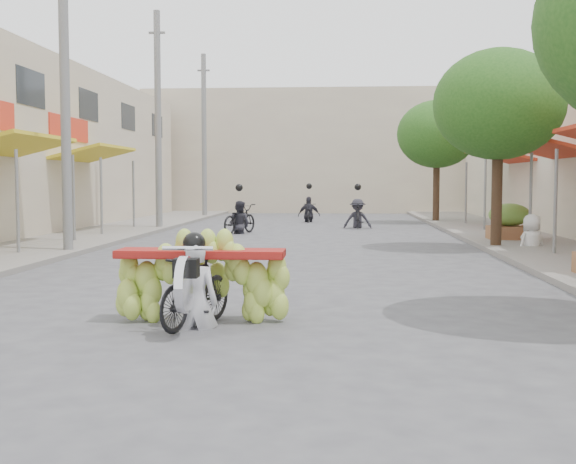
{
  "coord_description": "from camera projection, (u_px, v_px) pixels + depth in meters",
  "views": [
    {
      "loc": [
        1.3,
        -5.29,
        1.8
      ],
      "look_at": [
        0.58,
        4.63,
        1.1
      ],
      "focal_mm": 45.0,
      "sensor_mm": 36.0,
      "label": 1
    }
  ],
  "objects": [
    {
      "name": "ground",
      "position": [
        168.0,
        419.0,
        5.48
      ],
      "size": [
        120.0,
        120.0,
        0.0
      ],
      "primitive_type": "plane",
      "color": "#525257",
      "rests_on": "ground"
    },
    {
      "name": "sidewalk_left",
      "position": [
        53.0,
        241.0,
        20.91
      ],
      "size": [
        4.0,
        60.0,
        0.12
      ],
      "primitive_type": "cube",
      "color": "gray",
      "rests_on": "ground"
    },
    {
      "name": "sidewalk_right",
      "position": [
        547.0,
        244.0,
        19.9
      ],
      "size": [
        4.0,
        60.0,
        0.12
      ],
      "primitive_type": "cube",
      "color": "gray",
      "rests_on": "ground"
    },
    {
      "name": "far_building",
      "position": [
        319.0,
        153.0,
        43.04
      ],
      "size": [
        20.0,
        6.0,
        7.0
      ],
      "primitive_type": "cube",
      "color": "#C2B399",
      "rests_on": "ground"
    },
    {
      "name": "utility_pole_mid",
      "position": [
        65.0,
        90.0,
        17.53
      ],
      "size": [
        0.6,
        0.24,
        8.0
      ],
      "color": "slate",
      "rests_on": "ground"
    },
    {
      "name": "utility_pole_far",
      "position": [
        158.0,
        120.0,
        26.48
      ],
      "size": [
        0.6,
        0.24,
        8.0
      ],
      "color": "slate",
      "rests_on": "ground"
    },
    {
      "name": "utility_pole_back",
      "position": [
        204.0,
        136.0,
        35.43
      ],
      "size": [
        0.6,
        0.24,
        8.0
      ],
      "color": "slate",
      "rests_on": "ground"
    },
    {
      "name": "street_tree_mid",
      "position": [
        499.0,
        105.0,
        18.75
      ],
      "size": [
        3.4,
        3.4,
        5.25
      ],
      "color": "#3A2719",
      "rests_on": "ground"
    },
    {
      "name": "street_tree_far",
      "position": [
        437.0,
        135.0,
        30.69
      ],
      "size": [
        3.4,
        3.4,
        5.25
      ],
      "color": "#3A2719",
      "rests_on": "ground"
    },
    {
      "name": "produce_crate_far",
      "position": [
        509.0,
        219.0,
        20.9
      ],
      "size": [
        1.2,
        0.88,
        1.16
      ],
      "color": "brown",
      "rests_on": "ground"
    },
    {
      "name": "banana_motorbike",
      "position": [
        198.0,
        272.0,
        9.03
      ],
      "size": [
        2.2,
        1.79,
        1.96
      ],
      "color": "black",
      "rests_on": "ground"
    },
    {
      "name": "pedestrian",
      "position": [
        532.0,
        214.0,
        18.74
      ],
      "size": [
        0.95,
        0.78,
        1.66
      ],
      "rotation": [
        0.0,
        0.0,
        3.56
      ],
      "color": "white",
      "rests_on": "ground"
    },
    {
      "name": "bg_motorbike_a",
      "position": [
        239.0,
        213.0,
        24.75
      ],
      "size": [
        1.34,
        1.91,
        1.95
      ],
      "color": "black",
      "rests_on": "ground"
    },
    {
      "name": "bg_motorbike_b",
      "position": [
        358.0,
        206.0,
        27.49
      ],
      "size": [
        1.06,
        1.77,
        1.95
      ],
      "color": "black",
      "rests_on": "ground"
    },
    {
      "name": "bg_motorbike_c",
      "position": [
        309.0,
        203.0,
        31.68
      ],
      "size": [
        0.99,
        1.44,
        1.95
      ],
      "color": "black",
      "rests_on": "ground"
    }
  ]
}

